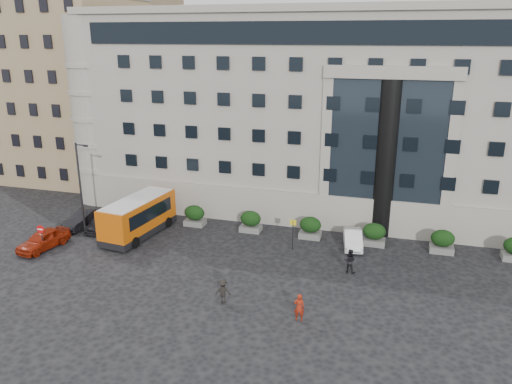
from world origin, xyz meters
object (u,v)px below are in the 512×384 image
Objects in this scene: minibus at (138,215)px; white_taxi at (353,239)px; hedge_e at (442,241)px; hedge_a at (195,215)px; red_truck at (155,179)px; street_lamp at (81,186)px; pedestrian_b at (350,261)px; hedge_b at (251,221)px; parked_car_c at (102,222)px; bus_stop_sign at (293,229)px; pedestrian_a at (299,307)px; parked_car_d at (158,188)px; no_entry_sign at (41,233)px; hedge_c at (310,227)px; parked_car_b at (85,218)px; parked_car_a at (43,240)px; pedestrian_c at (223,291)px; hedge_d at (374,234)px.

white_taxi is (17.65, 2.60, -1.10)m from minibus.
hedge_e reaches higher than white_taxi.
hedge_a is at bearing 167.64° from white_taxi.
red_truck is at bearing 149.05° from white_taxi.
pedestrian_b is at bearing -1.84° from street_lamp.
hedge_b reaches higher than parked_car_c.
pedestrian_a is at bearing -75.68° from bus_stop_sign.
minibus is 11.68m from parked_car_d.
street_lamp is 4.53× the size of pedestrian_b.
parked_car_d is (1.50, 16.40, -1.01)m from no_entry_sign.
no_entry_sign is 16.50m from parked_car_d.
hedge_b and hedge_e have the same top height.
red_truck is at bearing 156.43° from hedge_c.
hedge_c reaches higher than pedestrian_a.
hedge_e is at bearing -10.20° from red_truck.
bus_stop_sign reaches higher than hedge_e.
minibus is 5.72m from parked_car_b.
minibus is (-3.65, -3.40, 0.83)m from hedge_a.
street_lamp is 5.14m from parked_car_a.
parked_car_b is 23.35m from white_taxi.
no_entry_sign reaches higher than hedge_e.
pedestrian_a reaches higher than pedestrian_c.
white_taxi is at bearing -5.19° from hedge_b.
parked_car_c is 21.89m from pedestrian_b.
hedge_b is 14.78m from parked_car_d.
red_truck reaches higher than hedge_e.
street_lamp is at bearing -178.75° from white_taxi.
pedestrian_b is at bearing -22.42° from parked_car_d.
minibus is at bearing -62.04° from parked_car_d.
hedge_c is (10.40, 0.00, 0.00)m from hedge_a.
minibus is 1.72× the size of parked_car_d.
no_entry_sign is 6.01m from parked_car_b.
hedge_d is 26.41m from parked_car_a.
bus_stop_sign is at bearing -84.52° from pedestrian_a.
minibus is 1.47× the size of red_truck.
no_entry_sign reaches higher than hedge_b.
no_entry_sign reaches higher than pedestrian_c.
hedge_e reaches higher than parked_car_c.
no_entry_sign is 6.15m from parked_car_c.
parked_car_d is at bearing 161.87° from hedge_d.
hedge_d is at bearing 27.64° from parked_car_a.
street_lamp reaches higher than minibus.
parked_car_c is (-17.90, -2.97, -0.31)m from hedge_c.
bus_stop_sign reaches higher than parked_car_b.
parked_car_d is at bearing -54.94° from pedestrian_a.
hedge_b is at bearing 27.56° from minibus.
hedge_a is at bearing 25.41° from parked_car_b.
hedge_d is 13.22m from pedestrian_a.
white_taxi is (23.00, 8.04, -1.00)m from no_entry_sign.
minibus is 12.21m from red_truck.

